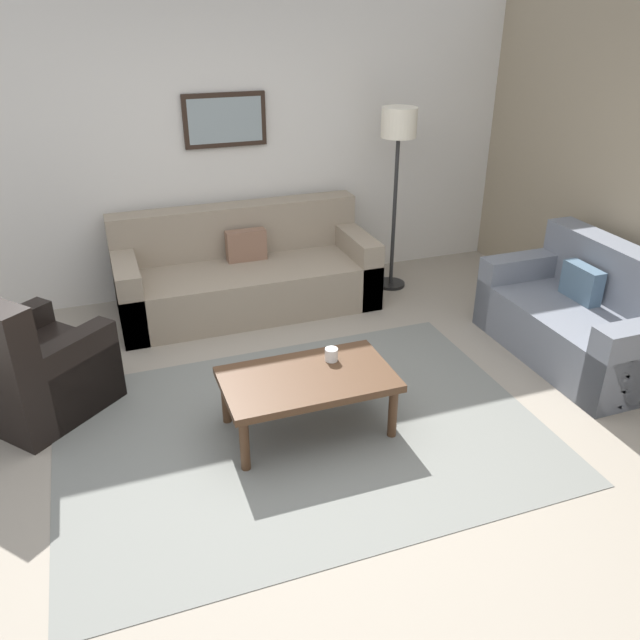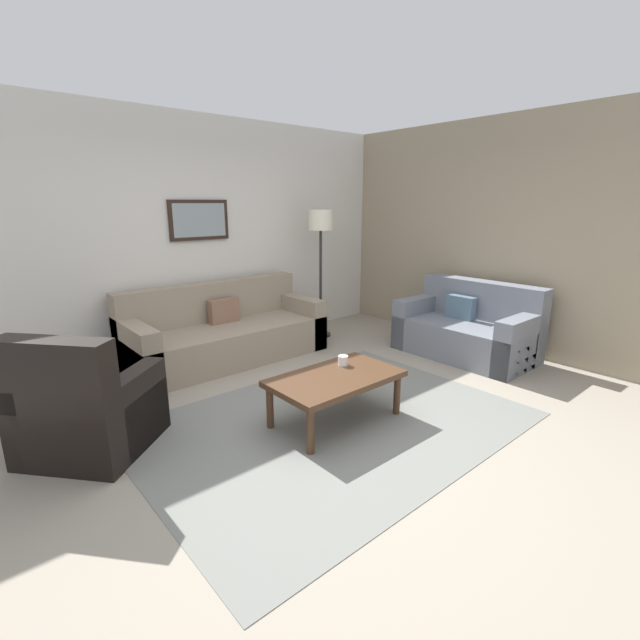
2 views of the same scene
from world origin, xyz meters
name	(u,v)px [view 1 (image 1 of 2)]	position (x,y,z in m)	size (l,w,h in m)	color
ground_plane	(302,432)	(0.00, 0.00, 0.00)	(8.00, 8.00, 0.00)	gray
rear_partition	(209,142)	(0.00, 2.60, 1.40)	(6.00, 0.12, 2.80)	silver
area_rug	(302,431)	(0.00, 0.00, 0.00)	(3.12, 2.27, 0.01)	slate
couch_main	(244,274)	(0.14, 2.08, 0.29)	(2.29, 0.94, 0.88)	gray
couch_loveseat	(588,320)	(2.46, 0.23, 0.30)	(0.88, 1.55, 0.88)	slate
armchair_leather	(26,374)	(-1.67, 0.85, 0.31)	(1.13, 1.13, 0.95)	black
coffee_table	(308,383)	(0.05, 0.02, 0.36)	(1.10, 0.64, 0.41)	#472D1C
cup	(331,354)	(0.26, 0.16, 0.45)	(0.09, 0.09, 0.09)	white
lamp_standing	(398,142)	(1.60, 1.99, 1.41)	(0.32, 0.32, 1.71)	black
framed_artwork	(225,120)	(0.14, 2.51, 1.60)	(0.74, 0.04, 0.47)	black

